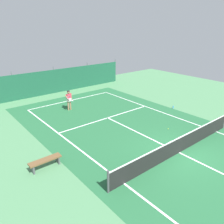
# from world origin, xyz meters

# --- Properties ---
(ground_plane) EXTENTS (36.00, 36.00, 0.00)m
(ground_plane) POSITION_xyz_m (0.00, 0.00, 0.00)
(ground_plane) COLOR #4C8456
(court_surface) EXTENTS (11.02, 26.60, 0.01)m
(court_surface) POSITION_xyz_m (0.00, 0.00, 0.00)
(court_surface) COLOR #236038
(court_surface) RESTS_ON ground
(tennis_net) EXTENTS (10.12, 0.10, 1.10)m
(tennis_net) POSITION_xyz_m (0.00, 0.00, 0.51)
(tennis_net) COLOR black
(tennis_net) RESTS_ON ground
(back_fence) EXTENTS (16.30, 0.98, 2.70)m
(back_fence) POSITION_xyz_m (-0.00, 15.64, 0.67)
(back_fence) COLOR #195138
(back_fence) RESTS_ON ground
(tennis_player) EXTENTS (0.70, 0.77, 1.64)m
(tennis_player) POSITION_xyz_m (-1.39, 9.76, 0.96)
(tennis_player) COLOR #9E7051
(tennis_player) RESTS_ON ground
(tennis_ball_near_player) EXTENTS (0.07, 0.07, 0.07)m
(tennis_ball_near_player) POSITION_xyz_m (1.96, 2.25, 0.03)
(tennis_ball_near_player) COLOR #CCDB33
(tennis_ball_near_player) RESTS_ON ground
(courtside_bench) EXTENTS (1.60, 0.40, 0.49)m
(courtside_bench) POSITION_xyz_m (-6.31, 3.34, 0.37)
(courtside_bench) COLOR brown
(courtside_bench) RESTS_ON ground
(water_bottle) EXTENTS (0.08, 0.08, 0.24)m
(water_bottle) POSITION_xyz_m (5.58, 4.53, 0.12)
(water_bottle) COLOR #338CD8
(water_bottle) RESTS_ON ground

